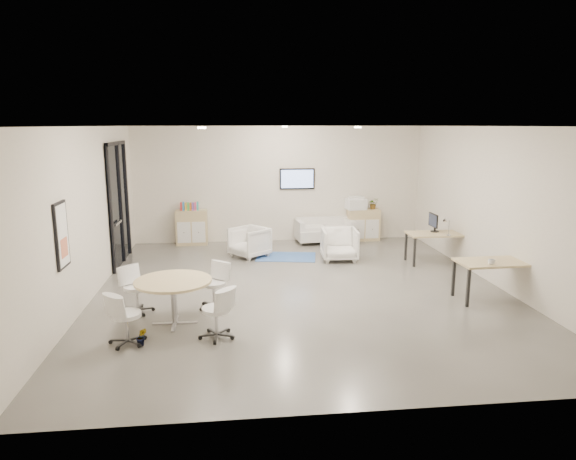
{
  "coord_description": "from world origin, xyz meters",
  "views": [
    {
      "loc": [
        -1.35,
        -9.71,
        3.23
      ],
      "look_at": [
        -0.21,
        0.4,
        1.14
      ],
      "focal_mm": 32.0,
      "sensor_mm": 36.0,
      "label": 1
    }
  ],
  "objects_px": {
    "sideboard_right": "(363,225)",
    "armchair_left": "(249,241)",
    "round_table": "(173,285)",
    "armchair_right": "(339,243)",
    "desk_rear": "(437,236)",
    "sideboard_left": "(192,227)",
    "desk_front": "(496,265)",
    "loveseat": "(324,231)"
  },
  "relations": [
    {
      "from": "armchair_right",
      "to": "sideboard_right",
      "type": "bearing_deg",
      "value": 65.11
    },
    {
      "from": "loveseat",
      "to": "desk_rear",
      "type": "height_order",
      "value": "desk_rear"
    },
    {
      "from": "sideboard_right",
      "to": "armchair_left",
      "type": "xyz_separation_m",
      "value": [
        -3.29,
        -1.53,
        -0.04
      ]
    },
    {
      "from": "sideboard_right",
      "to": "round_table",
      "type": "relative_size",
      "value": 0.71
    },
    {
      "from": "sideboard_right",
      "to": "armchair_left",
      "type": "bearing_deg",
      "value": -155.02
    },
    {
      "from": "sideboard_left",
      "to": "desk_front",
      "type": "height_order",
      "value": "sideboard_left"
    },
    {
      "from": "sideboard_left",
      "to": "desk_rear",
      "type": "bearing_deg",
      "value": -23.63
    },
    {
      "from": "loveseat",
      "to": "armchair_right",
      "type": "bearing_deg",
      "value": -94.62
    },
    {
      "from": "sideboard_right",
      "to": "armchair_right",
      "type": "bearing_deg",
      "value": -118.52
    },
    {
      "from": "sideboard_left",
      "to": "loveseat",
      "type": "bearing_deg",
      "value": -2.31
    },
    {
      "from": "sideboard_right",
      "to": "round_table",
      "type": "distance_m",
      "value": 7.49
    },
    {
      "from": "sideboard_left",
      "to": "desk_front",
      "type": "relative_size",
      "value": 0.65
    },
    {
      "from": "sideboard_right",
      "to": "loveseat",
      "type": "bearing_deg",
      "value": -172.55
    },
    {
      "from": "loveseat",
      "to": "armchair_right",
      "type": "relative_size",
      "value": 1.88
    },
    {
      "from": "sideboard_left",
      "to": "armchair_right",
      "type": "xyz_separation_m",
      "value": [
        3.67,
        -2.09,
        -0.04
      ]
    },
    {
      "from": "sideboard_right",
      "to": "round_table",
      "type": "bearing_deg",
      "value": -128.79
    },
    {
      "from": "sideboard_left",
      "to": "desk_rear",
      "type": "height_order",
      "value": "sideboard_left"
    },
    {
      "from": "loveseat",
      "to": "armchair_right",
      "type": "height_order",
      "value": "armchair_right"
    },
    {
      "from": "loveseat",
      "to": "desk_front",
      "type": "xyz_separation_m",
      "value": [
        2.3,
        -5.12,
        0.36
      ]
    },
    {
      "from": "sideboard_right",
      "to": "round_table",
      "type": "xyz_separation_m",
      "value": [
        -4.69,
        -5.83,
        0.23
      ]
    },
    {
      "from": "desk_rear",
      "to": "armchair_right",
      "type": "bearing_deg",
      "value": 167.64
    },
    {
      "from": "armchair_right",
      "to": "round_table",
      "type": "bearing_deg",
      "value": -129.87
    },
    {
      "from": "armchair_left",
      "to": "desk_front",
      "type": "bearing_deg",
      "value": 10.92
    },
    {
      "from": "loveseat",
      "to": "round_table",
      "type": "distance_m",
      "value": 6.7
    },
    {
      "from": "desk_rear",
      "to": "desk_front",
      "type": "distance_m",
      "value": 2.68
    },
    {
      "from": "round_table",
      "to": "desk_rear",
      "type": "bearing_deg",
      "value": 29.26
    },
    {
      "from": "sideboard_left",
      "to": "armchair_right",
      "type": "distance_m",
      "value": 4.22
    },
    {
      "from": "desk_rear",
      "to": "sideboard_right",
      "type": "bearing_deg",
      "value": 113.22
    },
    {
      "from": "sideboard_left",
      "to": "sideboard_right",
      "type": "distance_m",
      "value": 4.81
    },
    {
      "from": "desk_front",
      "to": "round_table",
      "type": "xyz_separation_m",
      "value": [
        -5.83,
        -0.56,
        0.0
      ]
    },
    {
      "from": "desk_rear",
      "to": "round_table",
      "type": "relative_size",
      "value": 1.11
    },
    {
      "from": "sideboard_right",
      "to": "armchair_left",
      "type": "distance_m",
      "value": 3.63
    },
    {
      "from": "sideboard_left",
      "to": "armchair_right",
      "type": "relative_size",
      "value": 1.11
    },
    {
      "from": "armchair_right",
      "to": "desk_rear",
      "type": "relative_size",
      "value": 0.62
    },
    {
      "from": "sideboard_right",
      "to": "desk_rear",
      "type": "bearing_deg",
      "value": -66.92
    },
    {
      "from": "armchair_right",
      "to": "desk_rear",
      "type": "distance_m",
      "value": 2.3
    },
    {
      "from": "sideboard_left",
      "to": "round_table",
      "type": "relative_size",
      "value": 0.76
    },
    {
      "from": "loveseat",
      "to": "round_table",
      "type": "relative_size",
      "value": 1.29
    },
    {
      "from": "armchair_right",
      "to": "desk_rear",
      "type": "xyz_separation_m",
      "value": [
        2.24,
        -0.5,
        0.22
      ]
    },
    {
      "from": "sideboard_left",
      "to": "desk_front",
      "type": "bearing_deg",
      "value": -41.49
    },
    {
      "from": "sideboard_right",
      "to": "sideboard_left",
      "type": "bearing_deg",
      "value": -179.97
    },
    {
      "from": "loveseat",
      "to": "round_table",
      "type": "height_order",
      "value": "round_table"
    }
  ]
}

